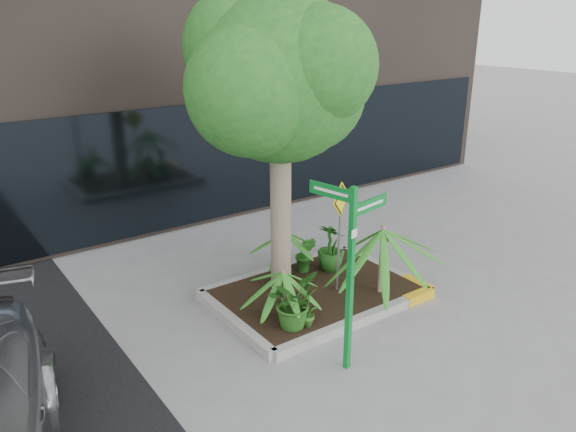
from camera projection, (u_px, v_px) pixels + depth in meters
ground at (317, 308)px, 9.07m from camera, size 80.00×80.00×0.00m
planter at (318, 292)px, 9.37m from camera, size 3.35×2.36×0.15m
tree at (279, 78)px, 8.29m from camera, size 3.27×2.90×4.90m
palm_front at (383, 229)px, 8.90m from camera, size 1.33×1.33×1.47m
palm_left at (283, 272)px, 8.30m from camera, size 0.87×0.87×0.97m
palm_back at (286, 232)px, 9.83m from camera, size 0.86×0.86×0.96m
shrub_a at (292, 301)px, 8.13m from camera, size 1.00×1.00×0.81m
shrub_b at (331, 247)px, 9.94m from camera, size 0.60×0.60×0.86m
shrub_c at (308, 307)px, 8.16m from camera, size 0.43×0.43×0.62m
shrub_d at (306, 254)px, 9.90m from camera, size 0.52×0.52×0.67m
street_sign_post at (350, 258)px, 7.08m from camera, size 0.83×0.74×2.54m
cattle_sign at (340, 219)px, 8.90m from camera, size 0.53×0.25×1.87m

